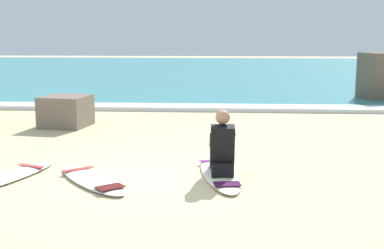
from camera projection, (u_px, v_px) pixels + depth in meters
name	position (u px, v px, depth m)	size (l,w,h in m)	color
ground_plane	(151.00, 180.00, 7.40)	(80.00, 80.00, 0.00)	beige
sea	(206.00, 71.00, 27.65)	(80.00, 28.00, 0.10)	teal
breaking_foam	(187.00, 107.00, 14.19)	(80.00, 0.90, 0.11)	white
surfboard_main	(220.00, 173.00, 7.64)	(0.87, 2.23, 0.08)	#EFE5C6
surfer_seated	(222.00, 149.00, 7.42)	(0.39, 0.72, 0.95)	black
surfboard_spare_near	(92.00, 179.00, 7.29)	(1.56, 1.76, 0.08)	white
surfboard_spare_far	(2.00, 178.00, 7.35)	(1.25, 2.22, 0.08)	silver
shoreline_rock	(66.00, 111.00, 11.57)	(0.97, 0.99, 0.70)	#756656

